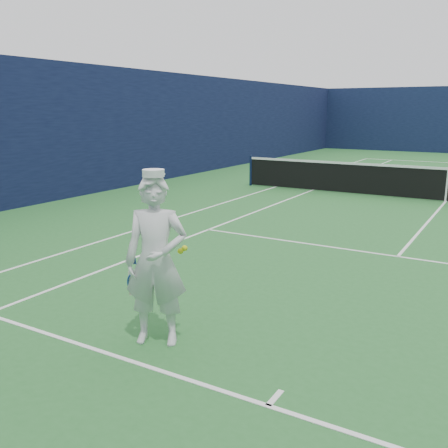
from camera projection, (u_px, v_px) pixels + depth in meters
name	position (u px, v px, depth m)	size (l,w,h in m)	color
ground	(445.00, 202.00, 14.51)	(80.00, 80.00, 0.00)	#26662C
court_markings	(445.00, 202.00, 14.51)	(11.03, 23.83, 0.01)	white
tennis_net	(447.00, 183.00, 14.39)	(12.88, 0.09, 1.07)	#141E4C
tennis_player	(156.00, 261.00, 5.60)	(0.91, 0.72, 2.01)	silver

